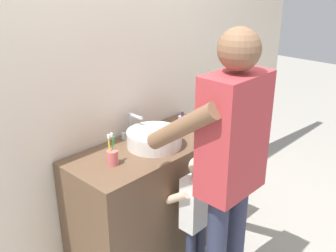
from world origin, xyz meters
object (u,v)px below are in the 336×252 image
Objects in this scene: soap_bottle at (182,124)px; toothbrush_cup at (113,157)px; adult_parent at (230,152)px; child_toddler at (196,208)px.

toothbrush_cup is at bearing -178.26° from soap_bottle.
adult_parent reaches higher than soap_bottle.
soap_bottle is 0.73m from adult_parent.
adult_parent reaches higher than toothbrush_cup.
soap_bottle is 0.18× the size of child_toddler.
toothbrush_cup reaches higher than child_toddler.
toothbrush_cup is 0.68m from soap_bottle.
adult_parent is (-0.01, -0.25, 0.50)m from child_toddler.
adult_parent is (-0.32, -0.64, 0.10)m from soap_bottle.
toothbrush_cup is at bearing 134.63° from child_toddler.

